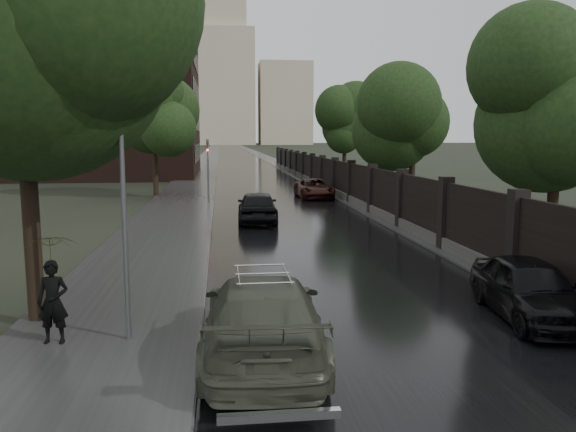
% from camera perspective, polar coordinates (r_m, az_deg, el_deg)
% --- Properties ---
extents(ground, '(800.00, 800.00, 0.00)m').
position_cam_1_polar(ground, '(10.92, 13.03, -14.37)').
color(ground, black).
rests_on(ground, ground).
extents(road, '(8.00, 420.00, 0.02)m').
position_cam_1_polar(road, '(199.55, -5.89, 6.79)').
color(road, black).
rests_on(road, ground).
extents(sidewalk_left, '(4.00, 420.00, 0.16)m').
position_cam_1_polar(sidewalk_left, '(199.53, -7.62, 6.79)').
color(sidewalk_left, '#2D2D2D').
rests_on(sidewalk_left, ground).
extents(verge_right, '(3.00, 420.00, 0.08)m').
position_cam_1_polar(verge_right, '(199.72, -4.30, 6.82)').
color(verge_right, '#2D2D2D').
rests_on(verge_right, ground).
extents(fence_right, '(0.45, 75.72, 2.70)m').
position_cam_1_polar(fence_right, '(42.40, 4.24, 3.79)').
color(fence_right, '#383533').
rests_on(fence_right, ground).
extents(tree_left_near, '(5.44, 5.44, 9.16)m').
position_cam_1_polar(tree_left_near, '(13.32, -25.70, 17.18)').
color(tree_left_near, black).
rests_on(tree_left_near, ground).
extents(tree_left_far, '(4.25, 4.25, 7.39)m').
position_cam_1_polar(tree_left_far, '(39.74, -13.48, 9.42)').
color(tree_left_far, black).
rests_on(tree_left_far, ground).
extents(tree_right_a, '(4.08, 4.08, 7.01)m').
position_cam_1_polar(tree_right_a, '(20.69, 25.79, 9.53)').
color(tree_right_a, black).
rests_on(tree_right_a, ground).
extents(tree_right_b, '(4.08, 4.08, 7.01)m').
position_cam_1_polar(tree_right_b, '(33.37, 12.63, 9.25)').
color(tree_right_b, black).
rests_on(tree_right_b, ground).
extents(tree_right_c, '(4.08, 4.08, 7.01)m').
position_cam_1_polar(tree_right_c, '(50.70, 5.79, 8.91)').
color(tree_right_c, black).
rests_on(tree_right_c, ground).
extents(lamp_post, '(0.25, 0.12, 5.11)m').
position_cam_1_polar(lamp_post, '(11.22, -16.32, 0.27)').
color(lamp_post, '#59595E').
rests_on(lamp_post, ground).
extents(traffic_light, '(0.16, 0.32, 4.00)m').
position_cam_1_polar(traffic_light, '(34.52, -8.14, 5.07)').
color(traffic_light, '#59595E').
rests_on(traffic_light, ground).
extents(brick_building, '(24.00, 18.00, 20.00)m').
position_cam_1_polar(brick_building, '(63.42, -20.54, 12.84)').
color(brick_building, black).
rests_on(brick_building, ground).
extents(stalinist_tower, '(92.00, 30.00, 159.00)m').
position_cam_1_polar(stalinist_tower, '(311.39, -6.37, 14.29)').
color(stalinist_tower, tan).
rests_on(stalinist_tower, ground).
extents(volga_sedan, '(2.48, 5.52, 1.57)m').
position_cam_1_polar(volga_sedan, '(10.66, -2.57, -10.22)').
color(volga_sedan, '#45483A').
rests_on(volga_sedan, ground).
extents(hatchback_left, '(2.04, 4.72, 1.58)m').
position_cam_1_polar(hatchback_left, '(27.12, -3.12, 0.95)').
color(hatchback_left, black).
rests_on(hatchback_left, ground).
extents(car_right_near, '(2.12, 4.29, 1.41)m').
position_cam_1_polar(car_right_near, '(13.98, 23.36, -6.80)').
color(car_right_near, black).
rests_on(car_right_near, ground).
extents(car_right_far, '(2.28, 4.80, 1.33)m').
position_cam_1_polar(car_right_far, '(38.16, 2.68, 2.81)').
color(car_right_far, black).
rests_on(car_right_far, ground).
extents(pedestrian_umbrella, '(1.00, 1.02, 2.55)m').
position_cam_1_polar(pedestrian_umbrella, '(11.63, -23.00, -3.87)').
color(pedestrian_umbrella, black).
rests_on(pedestrian_umbrella, sidewalk_left).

